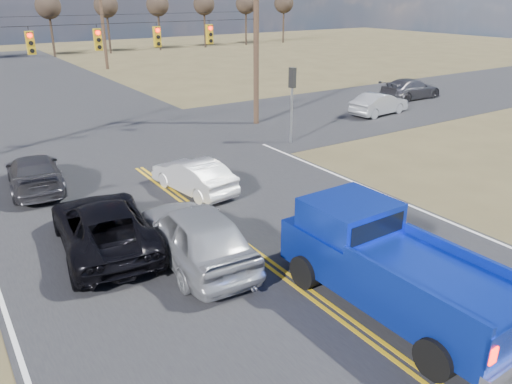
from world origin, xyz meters
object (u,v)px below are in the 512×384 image
pickup_truck (389,266)px  cross_car_east_far (411,89)px  silver_suv (195,234)px  cross_car_east_near (379,104)px  black_suv (104,226)px  white_car_queue (194,176)px  dgrey_car_queue (34,173)px

pickup_truck → cross_car_east_far: 27.75m
cross_car_east_far → pickup_truck: bearing=128.7°
silver_suv → pickup_truck: bearing=126.0°
silver_suv → cross_car_east_near: (18.59, 10.51, -0.18)m
black_suv → cross_car_east_far: size_ratio=1.09×
cross_car_east_near → pickup_truck: bearing=128.1°
silver_suv → cross_car_east_far: 27.60m
white_car_queue → cross_car_east_near: 17.05m
black_suv → white_car_queue: size_ratio=1.39×
silver_suv → cross_car_east_far: (24.40, 12.89, -0.14)m
pickup_truck → silver_suv: pickup_truck is taller
silver_suv → cross_car_east_far: bearing=-148.2°
silver_suv → white_car_queue: silver_suv is taller
silver_suv → dgrey_car_queue: 9.16m
pickup_truck → black_suv: bearing=124.4°
white_car_queue → black_suv: bearing=23.3°
black_suv → cross_car_east_near: (20.57, 8.29, -0.07)m
cross_car_east_near → cross_car_east_far: size_ratio=0.83×
pickup_truck → silver_suv: bearing=121.0°
cross_car_east_near → cross_car_east_far: (5.81, 2.39, 0.04)m
pickup_truck → black_suv: 8.46m
dgrey_car_queue → white_car_queue: bearing=150.0°
silver_suv → dgrey_car_queue: bearing=-68.9°
pickup_truck → cross_car_east_near: 21.81m
pickup_truck → cross_car_east_near: (15.67, 15.17, -0.44)m
white_car_queue → silver_suv: bearing=55.1°
cross_car_east_near → white_car_queue: bearing=102.9°
silver_suv → cross_car_east_far: size_ratio=1.01×
dgrey_car_queue → silver_suv: bearing=113.2°
cross_car_east_near → silver_suv: bearing=113.5°
silver_suv → white_car_queue: 5.57m
white_car_queue → cross_car_east_far: bearing=-168.9°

